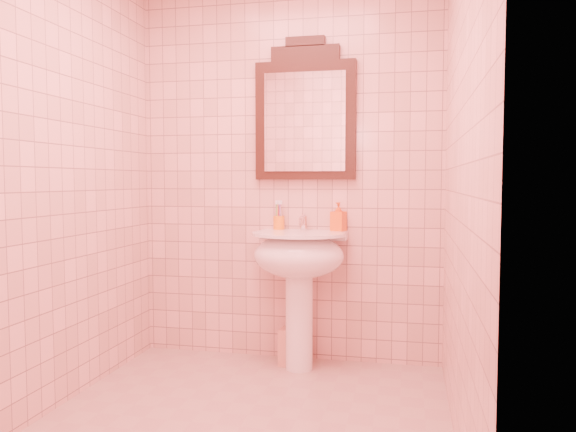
% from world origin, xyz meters
% --- Properties ---
extents(floor, '(2.20, 2.20, 0.00)m').
position_xyz_m(floor, '(0.00, 0.00, 0.00)').
color(floor, tan).
rests_on(floor, ground).
extents(back_wall, '(2.00, 0.02, 2.50)m').
position_xyz_m(back_wall, '(0.00, 1.10, 1.25)').
color(back_wall, beige).
rests_on(back_wall, floor).
extents(pedestal_sink, '(0.58, 0.58, 0.86)m').
position_xyz_m(pedestal_sink, '(0.12, 0.87, 0.66)').
color(pedestal_sink, white).
rests_on(pedestal_sink, floor).
extents(faucet, '(0.04, 0.16, 0.11)m').
position_xyz_m(faucet, '(0.12, 1.01, 0.92)').
color(faucet, white).
rests_on(faucet, pedestal_sink).
extents(mirror, '(0.65, 0.06, 0.91)m').
position_xyz_m(mirror, '(0.12, 1.07, 1.61)').
color(mirror, black).
rests_on(mirror, back_wall).
extents(toothbrush_cup, '(0.07, 0.07, 0.17)m').
position_xyz_m(toothbrush_cup, '(-0.05, 1.05, 0.91)').
color(toothbrush_cup, orange).
rests_on(toothbrush_cup, pedestal_sink).
extents(soap_dispenser, '(0.10, 0.10, 0.18)m').
position_xyz_m(soap_dispenser, '(0.34, 1.03, 0.95)').
color(soap_dispenser, '#DF5912').
rests_on(soap_dispenser, pedestal_sink).
extents(towel, '(0.20, 0.14, 0.24)m').
position_xyz_m(towel, '(0.08, 0.94, 0.12)').
color(towel, '#E2AE85').
rests_on(towel, floor).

